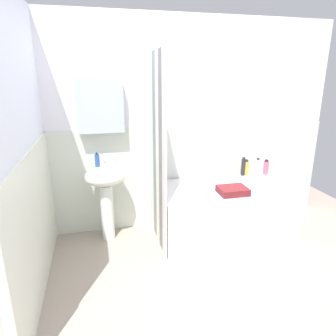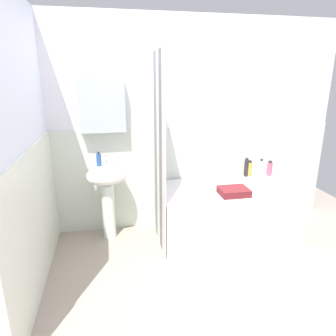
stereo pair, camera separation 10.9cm
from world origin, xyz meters
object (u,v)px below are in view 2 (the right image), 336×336
Objects in this scene: toothbrush_cup at (116,162)px; shampoo_bottle at (249,169)px; sink at (107,186)px; soap_dispenser at (99,159)px; conditioner_bottle at (261,168)px; body_wash_bottle at (270,169)px; bathtub at (226,211)px; lotion_bottle at (246,168)px; towel_folded at (234,191)px.

shampoo_bottle is at bearing 3.86° from toothbrush_cup.
sink is 4.25× the size of shampoo_bottle.
conditioner_bottle is at bearing 1.98° from soap_dispenser.
soap_dispenser is 2.07m from body_wash_bottle.
bathtub is 0.75m from conditioner_bottle.
sink is 1.69m from lotion_bottle.
towel_folded is at bearing -17.58° from sink.
soap_dispenser reaches higher than sink.
soap_dispenser reaches higher than conditioner_bottle.
conditioner_bottle is at bearing 29.43° from bathtub.
shampoo_bottle is 0.05m from lotion_bottle.
sink reaches higher than body_wash_bottle.
soap_dispenser is 0.85× the size of body_wash_bottle.
body_wash_bottle is 0.30m from lotion_bottle.
lotion_bottle reaches higher than body_wash_bottle.
toothbrush_cup reaches higher than bathtub.
bathtub is 7.80× the size of shampoo_bottle.
bathtub is at bearing 83.55° from towel_folded.
conditioner_bottle is at bearing 3.88° from sink.
body_wash_bottle is 0.89× the size of conditioner_bottle.
lotion_bottle reaches higher than shampoo_bottle.
body_wash_bottle is at bearing -7.45° from shampoo_bottle.
lotion_bottle is at bearing 4.30° from sink.
shampoo_bottle reaches higher than bathtub.
towel_folded is at bearing -96.45° from bathtub.
body_wash_bottle is 0.26m from shampoo_bottle.
conditioner_bottle is 1.07× the size of shampoo_bottle.
soap_dispenser is 1.47m from towel_folded.
soap_dispenser is 0.76× the size of conditioner_bottle.
sink is 1.98m from body_wash_bottle.
bathtub is at bearing -10.01° from toothbrush_cup.
lotion_bottle is at bearing 54.09° from towel_folded.
toothbrush_cup is at bearing -176.14° from shampoo_bottle.
sink is at bearing 171.86° from bathtub.
shampoo_bottle is at bearing 172.55° from body_wash_bottle.
lotion_bottle is (1.75, 0.07, -0.22)m from soap_dispenser.
towel_folded is at bearing -137.45° from conditioner_bottle.
towel_folded is at bearing -20.16° from toothbrush_cup.
toothbrush_cup is 1.63m from shampoo_bottle.
body_wash_bottle is (1.98, 0.10, 0.05)m from sink.
soap_dispenser is 0.10× the size of bathtub.
bathtub is at bearing -10.16° from soap_dispenser.
sink is at bearing -177.10° from body_wash_bottle.
lotion_bottle is at bearing 175.06° from body_wash_bottle.
towel_folded is (1.29, -0.41, 0.00)m from sink.
toothbrush_cup reaches higher than lotion_bottle.
sink is 3.97× the size of conditioner_bottle.
bathtub is 0.62m from lotion_bottle.
shampoo_bottle is at bearing 4.43° from sink.
body_wash_bottle is (1.87, 0.08, -0.22)m from toothbrush_cup.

